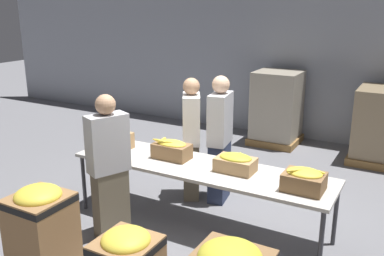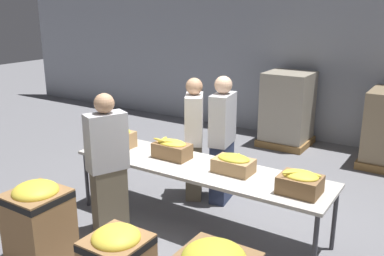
{
  "view_description": "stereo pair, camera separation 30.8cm",
  "coord_description": "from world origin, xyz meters",
  "px_view_note": "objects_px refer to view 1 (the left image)",
  "views": [
    {
      "loc": [
        2.27,
        -4.24,
        2.69
      ],
      "look_at": [
        -0.19,
        0.15,
        1.2
      ],
      "focal_mm": 40.0,
      "sensor_mm": 36.0,
      "label": 1
    },
    {
      "loc": [
        2.53,
        -4.08,
        2.69
      ],
      "look_at": [
        -0.19,
        0.15,
        1.2
      ],
      "focal_mm": 40.0,
      "sensor_mm": 36.0,
      "label": 2
    }
  ],
  "objects_px": {
    "sorting_table": "(199,169)",
    "banana_box_3": "(304,179)",
    "banana_box_1": "(172,149)",
    "banana_box_0": "(116,138)",
    "banana_box_2": "(235,162)",
    "pallet_stack_0": "(277,108)",
    "volunteer_2": "(220,140)",
    "donation_bin_0": "(41,223)",
    "volunteer_1": "(109,168)",
    "volunteer_0": "(191,140)"
  },
  "relations": [
    {
      "from": "sorting_table",
      "to": "banana_box_3",
      "type": "relative_size",
      "value": 7.7
    },
    {
      "from": "banana_box_1",
      "to": "banana_box_3",
      "type": "relative_size",
      "value": 1.13
    },
    {
      "from": "sorting_table",
      "to": "banana_box_0",
      "type": "bearing_deg",
      "value": 179.54
    },
    {
      "from": "banana_box_0",
      "to": "banana_box_1",
      "type": "height_order",
      "value": "banana_box_0"
    },
    {
      "from": "banana_box_2",
      "to": "pallet_stack_0",
      "type": "xyz_separation_m",
      "value": [
        -0.68,
        3.57,
        -0.2
      ]
    },
    {
      "from": "volunteer_2",
      "to": "donation_bin_0",
      "type": "distance_m",
      "value": 2.53
    },
    {
      "from": "banana_box_2",
      "to": "volunteer_1",
      "type": "height_order",
      "value": "volunteer_1"
    },
    {
      "from": "sorting_table",
      "to": "pallet_stack_0",
      "type": "height_order",
      "value": "pallet_stack_0"
    },
    {
      "from": "sorting_table",
      "to": "banana_box_1",
      "type": "height_order",
      "value": "banana_box_1"
    },
    {
      "from": "banana_box_0",
      "to": "banana_box_2",
      "type": "distance_m",
      "value": 1.72
    },
    {
      "from": "banana_box_0",
      "to": "volunteer_0",
      "type": "relative_size",
      "value": 0.23
    },
    {
      "from": "volunteer_1",
      "to": "pallet_stack_0",
      "type": "distance_m",
      "value": 4.36
    },
    {
      "from": "volunteer_1",
      "to": "pallet_stack_0",
      "type": "relative_size",
      "value": 1.21
    },
    {
      "from": "volunteer_0",
      "to": "sorting_table",
      "type": "bearing_deg",
      "value": 6.66
    },
    {
      "from": "banana_box_2",
      "to": "pallet_stack_0",
      "type": "distance_m",
      "value": 3.64
    },
    {
      "from": "sorting_table",
      "to": "volunteer_2",
      "type": "height_order",
      "value": "volunteer_2"
    },
    {
      "from": "banana_box_3",
      "to": "volunteer_0",
      "type": "xyz_separation_m",
      "value": [
        -1.77,
        0.76,
        -0.06
      ]
    },
    {
      "from": "banana_box_2",
      "to": "volunteer_2",
      "type": "height_order",
      "value": "volunteer_2"
    },
    {
      "from": "donation_bin_0",
      "to": "banana_box_2",
      "type": "bearing_deg",
      "value": 46.34
    },
    {
      "from": "banana_box_0",
      "to": "banana_box_2",
      "type": "bearing_deg",
      "value": 1.36
    },
    {
      "from": "banana_box_3",
      "to": "donation_bin_0",
      "type": "height_order",
      "value": "banana_box_3"
    },
    {
      "from": "banana_box_1",
      "to": "volunteer_0",
      "type": "height_order",
      "value": "volunteer_0"
    },
    {
      "from": "banana_box_0",
      "to": "pallet_stack_0",
      "type": "bearing_deg",
      "value": 73.87
    },
    {
      "from": "pallet_stack_0",
      "to": "banana_box_0",
      "type": "bearing_deg",
      "value": -106.13
    },
    {
      "from": "banana_box_0",
      "to": "volunteer_0",
      "type": "distance_m",
      "value": 1.04
    },
    {
      "from": "pallet_stack_0",
      "to": "banana_box_2",
      "type": "bearing_deg",
      "value": -79.23
    },
    {
      "from": "banana_box_0",
      "to": "volunteer_1",
      "type": "relative_size",
      "value": 0.23
    },
    {
      "from": "banana_box_1",
      "to": "pallet_stack_0",
      "type": "height_order",
      "value": "pallet_stack_0"
    },
    {
      "from": "volunteer_2",
      "to": "pallet_stack_0",
      "type": "height_order",
      "value": "volunteer_2"
    },
    {
      "from": "pallet_stack_0",
      "to": "banana_box_3",
      "type": "bearing_deg",
      "value": -67.76
    },
    {
      "from": "banana_box_2",
      "to": "banana_box_3",
      "type": "height_order",
      "value": "banana_box_3"
    },
    {
      "from": "volunteer_1",
      "to": "donation_bin_0",
      "type": "distance_m",
      "value": 0.94
    },
    {
      "from": "banana_box_2",
      "to": "volunteer_1",
      "type": "xyz_separation_m",
      "value": [
        -1.25,
        -0.75,
        -0.05
      ]
    },
    {
      "from": "banana_box_0",
      "to": "donation_bin_0",
      "type": "xyz_separation_m",
      "value": [
        0.22,
        -1.53,
        -0.47
      ]
    },
    {
      "from": "volunteer_0",
      "to": "volunteer_1",
      "type": "xyz_separation_m",
      "value": [
        -0.31,
        -1.39,
        0.0
      ]
    },
    {
      "from": "banana_box_1",
      "to": "donation_bin_0",
      "type": "xyz_separation_m",
      "value": [
        -0.63,
        -1.58,
        -0.45
      ]
    },
    {
      "from": "banana_box_1",
      "to": "volunteer_0",
      "type": "relative_size",
      "value": 0.28
    },
    {
      "from": "donation_bin_0",
      "to": "pallet_stack_0",
      "type": "xyz_separation_m",
      "value": [
        0.82,
        5.14,
        0.23
      ]
    },
    {
      "from": "sorting_table",
      "to": "volunteer_2",
      "type": "bearing_deg",
      "value": 97.73
    },
    {
      "from": "donation_bin_0",
      "to": "sorting_table",
      "type": "bearing_deg",
      "value": 55.22
    },
    {
      "from": "sorting_table",
      "to": "banana_box_3",
      "type": "bearing_deg",
      "value": -3.47
    },
    {
      "from": "sorting_table",
      "to": "volunteer_2",
      "type": "distance_m",
      "value": 0.8
    },
    {
      "from": "volunteer_0",
      "to": "volunteer_1",
      "type": "distance_m",
      "value": 1.42
    },
    {
      "from": "banana_box_3",
      "to": "volunteer_2",
      "type": "distance_m",
      "value": 1.63
    },
    {
      "from": "donation_bin_0",
      "to": "banana_box_1",
      "type": "bearing_deg",
      "value": 68.34
    },
    {
      "from": "banana_box_3",
      "to": "volunteer_2",
      "type": "relative_size",
      "value": 0.24
    },
    {
      "from": "volunteer_0",
      "to": "volunteer_1",
      "type": "bearing_deg",
      "value": -41.86
    },
    {
      "from": "sorting_table",
      "to": "banana_box_1",
      "type": "bearing_deg",
      "value": 172.45
    },
    {
      "from": "donation_bin_0",
      "to": "banana_box_0",
      "type": "bearing_deg",
      "value": 98.2
    },
    {
      "from": "volunteer_2",
      "to": "pallet_stack_0",
      "type": "bearing_deg",
      "value": 173.24
    }
  ]
}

